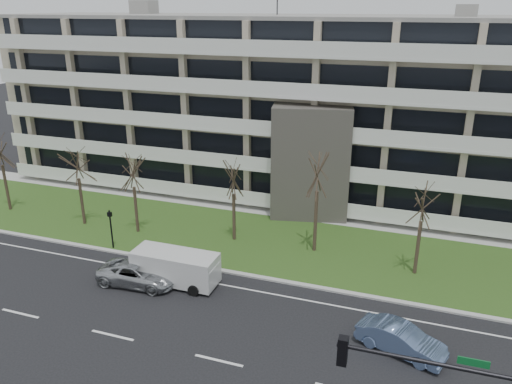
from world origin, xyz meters
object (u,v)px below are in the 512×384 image
at_px(white_van, 176,265).
at_px(pedestrian_signal, 111,224).
at_px(silver_pickup, 138,274).
at_px(blue_sedan, 401,339).

xyz_separation_m(white_van, pedestrian_signal, (-6.45, 2.69, 0.62)).
xyz_separation_m(silver_pickup, pedestrian_signal, (-4.26, 3.54, 1.16)).
distance_m(white_van, pedestrian_signal, 7.01).
bearing_deg(white_van, blue_sedan, -9.31).
xyz_separation_m(silver_pickup, blue_sedan, (15.65, -1.39, 0.03)).
distance_m(blue_sedan, white_van, 13.65).
bearing_deg(pedestrian_signal, blue_sedan, -8.77).
bearing_deg(pedestrian_signal, white_van, -17.50).
xyz_separation_m(silver_pickup, white_van, (2.19, 0.85, 0.54)).
bearing_deg(silver_pickup, pedestrian_signal, 46.99).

